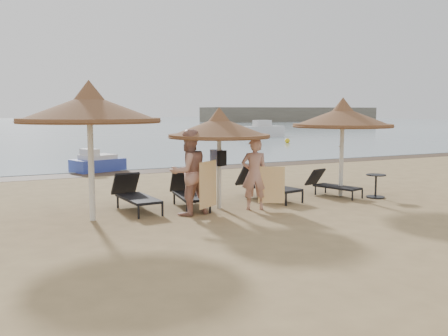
# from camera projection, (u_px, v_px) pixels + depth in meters

# --- Properties ---
(ground) EXTENTS (160.00, 160.00, 0.00)m
(ground) POSITION_uv_depth(u_px,v_px,m) (251.00, 215.00, 11.97)
(ground) COLOR #9F8253
(ground) RESTS_ON ground
(sea) EXTENTS (200.00, 140.00, 0.03)m
(sea) POSITION_uv_depth(u_px,v_px,m) (17.00, 125.00, 83.27)
(sea) COLOR #738F9D
(sea) RESTS_ON ground
(wet_sand_strip) EXTENTS (200.00, 1.60, 0.01)m
(wet_sand_strip) POSITION_uv_depth(u_px,v_px,m) (138.00, 172.00, 20.35)
(wet_sand_strip) COLOR #473526
(wet_sand_strip) RESTS_ON ground
(palapa_left) EXTENTS (3.21, 3.21, 3.18)m
(palapa_left) POSITION_uv_depth(u_px,v_px,m) (89.00, 109.00, 11.10)
(palapa_left) COLOR silver
(palapa_left) RESTS_ON ground
(palapa_center) EXTENTS (2.61, 2.61, 2.59)m
(palapa_center) POSITION_uv_depth(u_px,v_px,m) (219.00, 128.00, 12.56)
(palapa_center) COLOR silver
(palapa_center) RESTS_ON ground
(palapa_right) EXTENTS (2.90, 2.90, 2.87)m
(palapa_right) POSITION_uv_depth(u_px,v_px,m) (343.00, 118.00, 14.38)
(palapa_right) COLOR silver
(palapa_right) RESTS_ON ground
(lounger_far_left) EXTENTS (0.80, 2.03, 0.89)m
(lounger_far_left) POSITION_uv_depth(u_px,v_px,m) (134.00, 194.00, 12.57)
(lounger_far_left) COLOR black
(lounger_far_left) RESTS_ON ground
(lounger_near_left) EXTENTS (0.89, 1.97, 0.85)m
(lounger_near_left) POSITION_uv_depth(u_px,v_px,m) (188.00, 192.00, 13.01)
(lounger_near_left) COLOR black
(lounger_near_left) RESTS_ON ground
(lounger_near_right) EXTENTS (1.12, 2.20, 0.94)m
(lounger_near_right) POSITION_uv_depth(u_px,v_px,m) (265.00, 184.00, 14.15)
(lounger_near_right) COLOR black
(lounger_near_right) RESTS_ON ground
(lounger_far_right) EXTENTS (1.02, 1.77, 0.75)m
(lounger_far_right) POSITION_uv_depth(u_px,v_px,m) (331.00, 184.00, 14.67)
(lounger_far_right) COLOR black
(lounger_far_right) RESTS_ON ground
(side_table) EXTENTS (0.56, 0.56, 0.67)m
(side_table) POSITION_uv_depth(u_px,v_px,m) (376.00, 187.00, 14.31)
(side_table) COLOR black
(side_table) RESTS_ON ground
(person_left) EXTENTS (1.21, 0.90, 2.38)m
(person_left) POSITION_uv_depth(u_px,v_px,m) (189.00, 166.00, 11.89)
(person_left) COLOR tan
(person_left) RESTS_ON ground
(person_right) EXTENTS (1.13, 0.95, 2.10)m
(person_right) POSITION_uv_depth(u_px,v_px,m) (254.00, 168.00, 12.52)
(person_right) COLOR tan
(person_right) RESTS_ON ground
(towel_left) EXTENTS (0.66, 0.47, 1.10)m
(towel_left) POSITION_uv_depth(u_px,v_px,m) (208.00, 184.00, 11.78)
(towel_left) COLOR orange
(towel_left) RESTS_ON ground
(towel_right) EXTENTS (0.58, 0.35, 0.93)m
(towel_right) POSITION_uv_depth(u_px,v_px,m) (271.00, 185.00, 12.50)
(towel_right) COLOR orange
(towel_right) RESTS_ON ground
(bag_patterned) EXTENTS (0.33, 0.20, 0.40)m
(bag_patterned) POSITION_uv_depth(u_px,v_px,m) (216.00, 157.00, 12.81)
(bag_patterned) COLOR silver
(bag_patterned) RESTS_ON ground
(bag_dark) EXTENTS (0.29, 0.20, 0.39)m
(bag_dark) POSITION_uv_depth(u_px,v_px,m) (222.00, 158.00, 12.51)
(bag_dark) COLOR black
(bag_dark) RESTS_ON ground
(pedal_boat) EXTENTS (2.30, 1.79, 0.94)m
(pedal_boat) POSITION_uv_depth(u_px,v_px,m) (97.00, 163.00, 20.49)
(pedal_boat) COLOR #2E40A2
(pedal_boat) RESTS_ON ground
(buoy_right) EXTENTS (0.38, 0.38, 0.38)m
(buoy_right) POSITION_uv_depth(u_px,v_px,m) (287.00, 141.00, 37.53)
(buoy_right) COLOR yellow
(buoy_right) RESTS_ON ground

